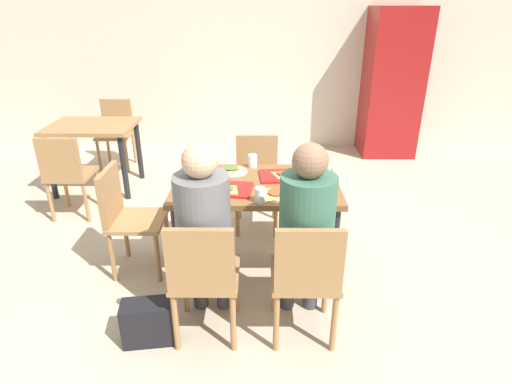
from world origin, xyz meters
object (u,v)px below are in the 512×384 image
(main_table, at_px, (256,195))
(chair_near_left, at_px, (204,274))
(pizza_slice_d, at_px, (278,192))
(handbag, at_px, (149,322))
(pizza_slice_c, at_px, (231,169))
(paper_plate_near_edge, at_px, (282,194))
(foil_bundle, at_px, (185,177))
(drink_fridge, at_px, (392,84))
(paper_plate_center, at_px, (233,172))
(tray_red_far, at_px, (284,176))
(background_chair_far, at_px, (116,128))
(tray_red_near, at_px, (226,189))
(condiment_bottle, at_px, (206,162))
(plastic_cup_c, at_px, (191,173))
(person_in_brown_jacket, at_px, (306,225))
(soda_can, at_px, (326,174))
(pizza_slice_a, at_px, (226,188))
(pizza_slice_b, at_px, (285,174))
(chair_left_end, at_px, (126,213))
(plastic_cup_a, at_px, (253,161))
(background_chair_near, at_px, (66,171))
(chair_far_side, at_px, (257,175))
(background_table, at_px, (93,136))

(main_table, distance_m, chair_near_left, 0.83)
(chair_near_left, relative_size, pizza_slice_d, 2.92)
(chair_near_left, distance_m, handbag, 0.49)
(pizza_slice_c, relative_size, handbag, 0.56)
(paper_plate_near_edge, height_order, foil_bundle, foil_bundle)
(pizza_slice_d, bearing_deg, drink_fridge, 61.91)
(pizza_slice_d, bearing_deg, paper_plate_center, 129.13)
(tray_red_far, relative_size, background_chair_far, 0.43)
(drink_fridge, height_order, background_chair_far, drink_fridge)
(tray_red_near, bearing_deg, condiment_bottle, 117.67)
(paper_plate_near_edge, bearing_deg, pizza_slice_d, 158.77)
(pizza_slice_c, height_order, plastic_cup_c, plastic_cup_c)
(condiment_bottle, bearing_deg, handbag, -104.83)
(person_in_brown_jacket, height_order, soda_can, person_in_brown_jacket)
(pizza_slice_a, relative_size, foil_bundle, 2.22)
(pizza_slice_b, xyz_separation_m, condiment_bottle, (-0.60, 0.10, 0.06))
(chair_left_end, relative_size, tray_red_far, 2.33)
(plastic_cup_a, relative_size, foil_bundle, 1.00)
(plastic_cup_a, bearing_deg, background_chair_near, 163.37)
(drink_fridge, bearing_deg, tray_red_near, -123.65)
(main_table, bearing_deg, chair_far_side, 90.00)
(pizza_slice_a, distance_m, soda_can, 0.73)
(main_table, distance_m, plastic_cup_c, 0.50)
(pizza_slice_a, bearing_deg, foil_bundle, 155.69)
(pizza_slice_a, xyz_separation_m, plastic_cup_a, (0.17, 0.48, 0.03))
(person_in_brown_jacket, relative_size, tray_red_near, 3.47)
(tray_red_far, distance_m, condiment_bottle, 0.61)
(chair_left_end, bearing_deg, pizza_slice_c, 16.47)
(person_in_brown_jacket, relative_size, pizza_slice_d, 4.34)
(paper_plate_center, relative_size, background_table, 0.24)
(tray_red_near, xyz_separation_m, soda_can, (0.71, 0.15, 0.05))
(plastic_cup_c, relative_size, background_chair_far, 0.12)
(plastic_cup_c, height_order, foil_bundle, same)
(tray_red_near, bearing_deg, paper_plate_center, 85.00)
(background_table, bearing_deg, plastic_cup_a, -35.63)
(pizza_slice_a, relative_size, plastic_cup_a, 2.22)
(condiment_bottle, bearing_deg, main_table, -28.27)
(pizza_slice_d, height_order, foil_bundle, foil_bundle)
(tray_red_far, height_order, pizza_slice_d, pizza_slice_d)
(paper_plate_near_edge, bearing_deg, background_chair_near, 151.79)
(drink_fridge, height_order, background_chair_near, drink_fridge)
(person_in_brown_jacket, bearing_deg, background_chair_near, 144.83)
(paper_plate_near_edge, bearing_deg, drink_fridge, 62.39)
(paper_plate_center, bearing_deg, pizza_slice_a, -94.08)
(background_chair_near, height_order, background_chair_far, same)
(paper_plate_near_edge, xyz_separation_m, drink_fridge, (1.60, 3.06, 0.21))
(person_in_brown_jacket, bearing_deg, handbag, -170.63)
(paper_plate_center, height_order, plastic_cup_a, plastic_cup_a)
(chair_far_side, xyz_separation_m, tray_red_far, (0.21, -0.65, 0.26))
(person_in_brown_jacket, height_order, pizza_slice_d, person_in_brown_jacket)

